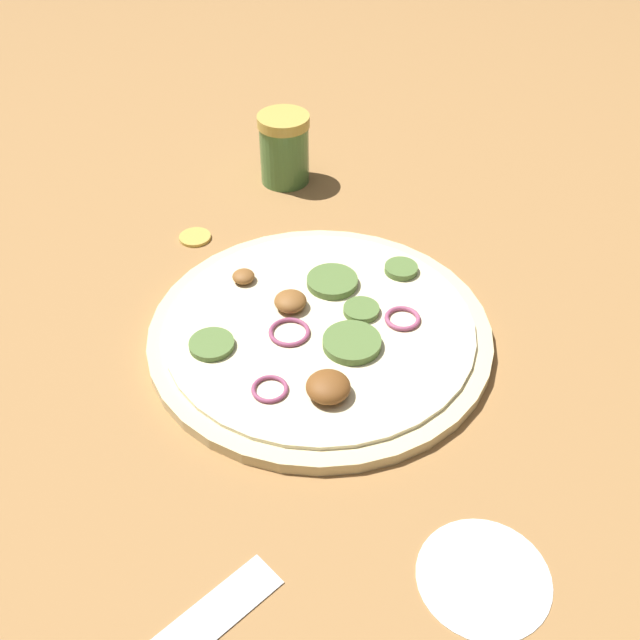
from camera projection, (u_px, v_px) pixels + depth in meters
ground_plane at (320, 338)px, 0.68m from camera, size 3.00×3.00×0.00m
pizza at (320, 331)px, 0.67m from camera, size 0.31×0.31×0.03m
spice_jar at (284, 148)px, 0.85m from camera, size 0.06×0.06×0.08m
loose_cap at (195, 236)px, 0.79m from camera, size 0.03×0.03×0.01m
flour_patch at (484, 577)px, 0.50m from camera, size 0.09×0.09×0.00m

